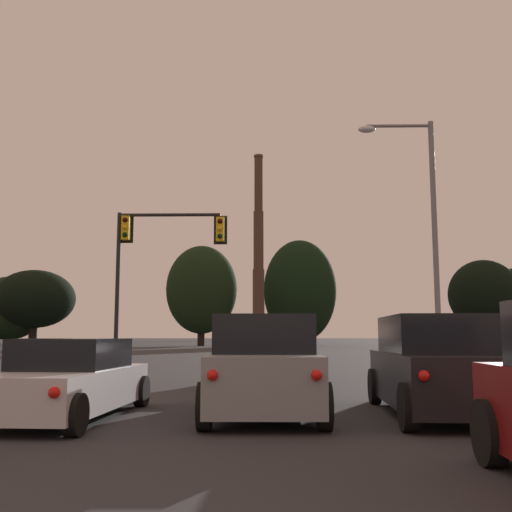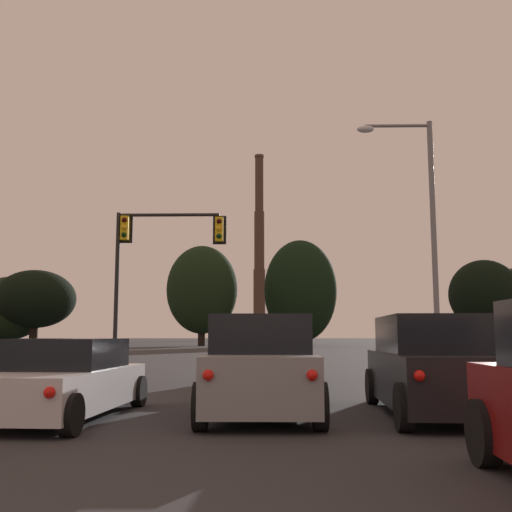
{
  "view_description": "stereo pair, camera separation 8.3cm",
  "coord_description": "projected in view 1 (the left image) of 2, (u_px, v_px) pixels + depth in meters",
  "views": [
    {
      "loc": [
        0.11,
        -1.68,
        1.49
      ],
      "look_at": [
        -0.87,
        46.72,
        7.91
      ],
      "focal_mm": 42.0,
      "sensor_mm": 36.0,
      "label": 1
    },
    {
      "loc": [
        0.19,
        -1.68,
        1.49
      ],
      "look_at": [
        -0.87,
        46.72,
        7.91
      ],
      "focal_mm": 42.0,
      "sensor_mm": 36.0,
      "label": 2
    }
  ],
  "objects": [
    {
      "name": "sedan_left_lane_second",
      "position": [
        68.0,
        381.0,
        10.89
      ],
      "size": [
        2.2,
        4.78,
        1.43
      ],
      "rotation": [
        0.0,
        0.0,
        -0.05
      ],
      "color": "silver",
      "rests_on": "ground_plane"
    },
    {
      "name": "suv_right_lane_second",
      "position": [
        438.0,
        367.0,
        11.24
      ],
      "size": [
        2.29,
        4.97,
        1.86
      ],
      "rotation": [
        0.0,
        0.0,
        -0.04
      ],
      "color": "black",
      "rests_on": "ground_plane"
    },
    {
      "name": "treeline_right_mid",
      "position": [
        484.0,
        295.0,
        88.06
      ],
      "size": [
        10.34,
        9.31,
        12.58
      ],
      "color": "black",
      "rests_on": "ground_plane"
    },
    {
      "name": "treeline_center_left",
      "position": [
        300.0,
        291.0,
        85.72
      ],
      "size": [
        10.38,
        9.34,
        15.13
      ],
      "color": "black",
      "rests_on": "ground_plane"
    },
    {
      "name": "treeline_left_mid",
      "position": [
        202.0,
        290.0,
        84.27
      ],
      "size": [
        9.96,
        8.96,
        14.09
      ],
      "color": "black",
      "rests_on": "ground_plane"
    },
    {
      "name": "smokestack",
      "position": [
        259.0,
        266.0,
        182.36
      ],
      "size": [
        5.78,
        5.78,
        57.35
      ],
      "color": "#3C2B22",
      "rests_on": "ground_plane"
    },
    {
      "name": "traffic_light_overhead_left",
      "position": [
        153.0,
        250.0,
        25.59
      ],
      "size": [
        4.85,
        0.5,
        6.74
      ],
      "color": "black",
      "rests_on": "ground_plane"
    },
    {
      "name": "suv_center_lane_second",
      "position": [
        264.0,
        367.0,
        11.39
      ],
      "size": [
        2.15,
        4.92,
        1.86
      ],
      "rotation": [
        0.0,
        0.0,
        0.01
      ],
      "color": "gray",
      "rests_on": "ground_plane"
    },
    {
      "name": "street_lamp",
      "position": [
        424.0,
        220.0,
        21.83
      ],
      "size": [
        2.8,
        0.36,
        9.39
      ],
      "color": "slate",
      "rests_on": "ground_plane"
    },
    {
      "name": "treeline_far_left",
      "position": [
        34.0,
        299.0,
        89.17
      ],
      "size": [
        12.01,
        10.81,
        11.2
      ],
      "color": "black",
      "rests_on": "ground_plane"
    },
    {
      "name": "pickup_truck_center_lane_front",
      "position": [
        275.0,
        358.0,
        18.28
      ],
      "size": [
        2.29,
        5.54,
        1.82
      ],
      "rotation": [
        0.0,
        0.0,
        -0.02
      ],
      "color": "gray",
      "rests_on": "ground_plane"
    },
    {
      "name": "treeline_far_right",
      "position": [
        9.0,
        308.0,
        90.74
      ],
      "size": [
        10.8,
        9.72,
        10.37
      ],
      "color": "black",
      "rests_on": "ground_plane"
    }
  ]
}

